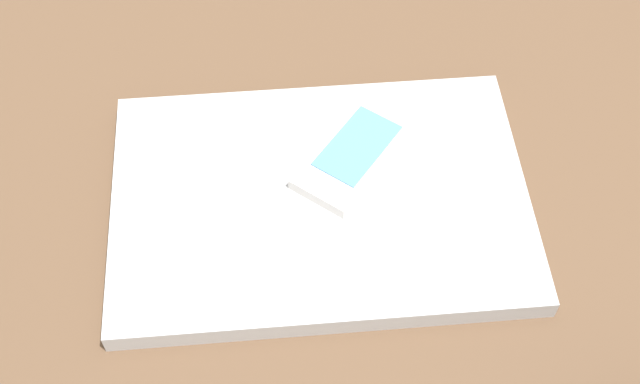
% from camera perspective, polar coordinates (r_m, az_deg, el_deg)
% --- Properties ---
extents(desk_surface, '(1.20, 0.80, 0.03)m').
position_cam_1_polar(desk_surface, '(0.69, 2.43, 0.92)').
color(desk_surface, brown).
rests_on(desk_surface, ground).
extents(laptop_closed, '(0.38, 0.32, 0.02)m').
position_cam_1_polar(laptop_closed, '(0.65, 0.00, -0.55)').
color(laptop_closed, '#B7BABC').
rests_on(laptop_closed, desk_surface).
extents(cell_phone_on_laptop, '(0.13, 0.10, 0.01)m').
position_cam_1_polar(cell_phone_on_laptop, '(0.66, 2.71, 2.89)').
color(cell_phone_on_laptop, silver).
rests_on(cell_phone_on_laptop, laptop_closed).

